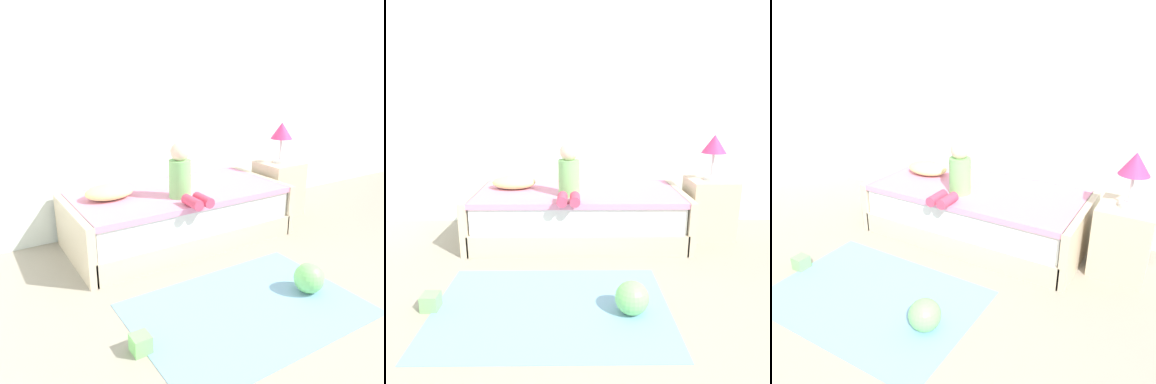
{
  "view_description": "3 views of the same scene",
  "coord_description": "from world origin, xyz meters",
  "views": [
    {
      "loc": [
        -2.45,
        -1.12,
        1.61
      ],
      "look_at": [
        -0.68,
        1.75,
        0.55
      ],
      "focal_mm": 36.71,
      "sensor_mm": 36.0,
      "label": 1
    },
    {
      "loc": [
        -0.71,
        -1.48,
        1.38
      ],
      "look_at": [
        -0.68,
        1.75,
        0.55
      ],
      "focal_mm": 33.58,
      "sensor_mm": 36.0,
      "label": 2
    },
    {
      "loc": [
        0.96,
        -1.04,
        1.87
      ],
      "look_at": [
        -0.68,
        1.75,
        0.55
      ],
      "focal_mm": 36.06,
      "sensor_mm": 36.0,
      "label": 3
    }
  ],
  "objects": [
    {
      "name": "toy_ball",
      "position": [
        -0.33,
        0.64,
        0.11
      ],
      "size": [
        0.23,
        0.23,
        0.23
      ],
      "primitive_type": "sphere",
      "color": "#7FD872",
      "rests_on": "ground"
    },
    {
      "name": "wall_rear",
      "position": [
        0.0,
        2.6,
        1.45
      ],
      "size": [
        7.2,
        0.1,
        2.9
      ],
      "primitive_type": "cube",
      "color": "silver",
      "rests_on": "ground"
    },
    {
      "name": "toy_block",
      "position": [
        -1.69,
        0.7,
        0.06
      ],
      "size": [
        0.11,
        0.11,
        0.11
      ],
      "primitive_type": "cube",
      "rotation": [
        0.0,
        0.0,
        1.58
      ],
      "color": "#7FD872",
      "rests_on": "ground"
    },
    {
      "name": "nightstand",
      "position": [
        0.67,
        2.05,
        0.3
      ],
      "size": [
        0.44,
        0.44,
        0.6
      ],
      "primitive_type": "cube",
      "color": "beige",
      "rests_on": "ground"
    },
    {
      "name": "pillow",
      "position": [
        -1.33,
        2.1,
        0.56
      ],
      "size": [
        0.44,
        0.3,
        0.13
      ],
      "primitive_type": "ellipsoid",
      "color": "#F2E58C",
      "rests_on": "bed"
    },
    {
      "name": "table_lamp",
      "position": [
        0.67,
        2.05,
        0.94
      ],
      "size": [
        0.24,
        0.24,
        0.45
      ],
      "color": "silver",
      "rests_on": "nightstand"
    },
    {
      "name": "child_figure",
      "position": [
        -0.76,
        1.77,
        0.7
      ],
      "size": [
        0.2,
        0.51,
        0.5
      ],
      "color": "#7FC672",
      "rests_on": "bed"
    },
    {
      "name": "area_rug",
      "position": [
        -0.87,
        0.7,
        0.0
      ],
      "size": [
        1.6,
        1.1,
        0.01
      ],
      "primitive_type": "cube",
      "color": "#7AA8CC",
      "rests_on": "ground"
    },
    {
      "name": "bed",
      "position": [
        -0.68,
        2.0,
        0.25
      ],
      "size": [
        2.11,
        1.0,
        0.5
      ],
      "color": "beige",
      "rests_on": "ground"
    }
  ]
}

